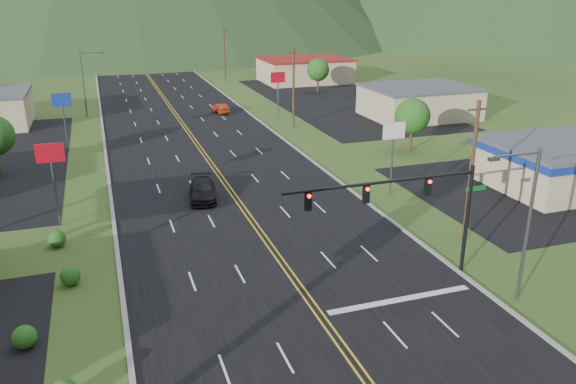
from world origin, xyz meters
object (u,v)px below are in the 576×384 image
object	(u,v)px
car_red_far	(221,108)
traffic_signal	(412,199)
streetlight_east	(525,216)
car_dark_mid	(203,190)
streetlight_west	(85,80)

from	to	relation	value
car_red_far	traffic_signal	bearing A→B (deg)	83.58
streetlight_east	car_dark_mid	bearing A→B (deg)	122.02
traffic_signal	car_dark_mid	world-z (taller)	traffic_signal
car_dark_mid	car_red_far	size ratio (longest dim) A/B	1.32
streetlight_west	car_dark_mid	distance (m)	39.16
streetlight_west	streetlight_east	bearing A→B (deg)	-69.14
streetlight_east	car_red_far	bearing A→B (deg)	94.84
streetlight_east	traffic_signal	bearing A→B (deg)	139.61
car_dark_mid	streetlight_east	bearing A→B (deg)	-49.48
traffic_signal	car_red_far	world-z (taller)	traffic_signal
traffic_signal	car_red_far	xyz separation A→B (m)	(-0.09, 52.51, -4.67)
traffic_signal	streetlight_east	bearing A→B (deg)	-40.39
streetlight_east	streetlight_west	world-z (taller)	same
streetlight_east	car_red_far	xyz separation A→B (m)	(-4.79, 56.51, -4.52)
streetlight_east	car_red_far	distance (m)	56.89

